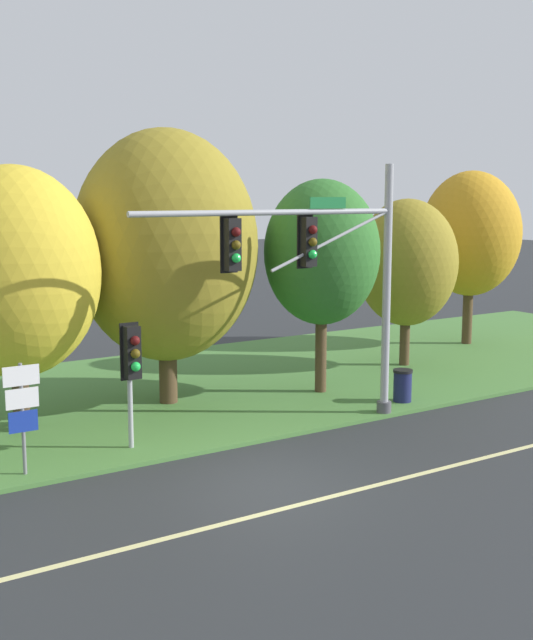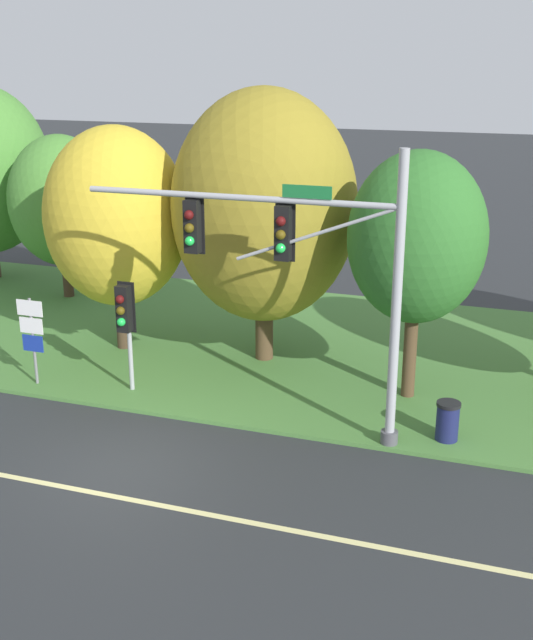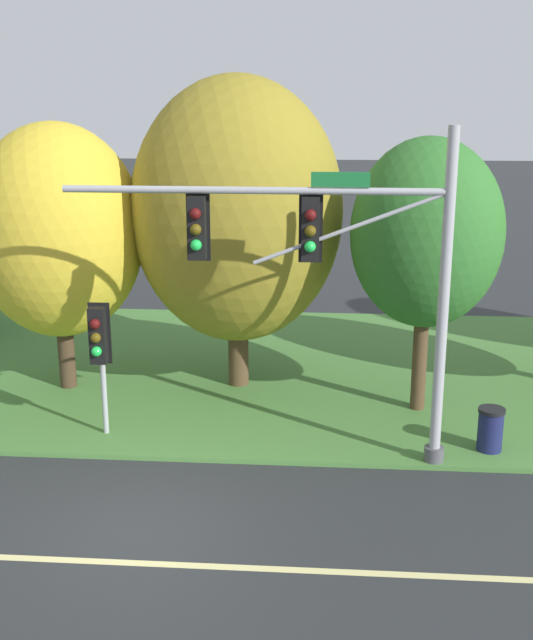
{
  "view_description": "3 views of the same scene",
  "coord_description": "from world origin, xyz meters",
  "views": [
    {
      "loc": [
        -8.74,
        -13.32,
        5.95
      ],
      "look_at": [
        2.05,
        3.39,
        2.86
      ],
      "focal_mm": 45.0,
      "sensor_mm": 36.0,
      "label": 1
    },
    {
      "loc": [
        8.13,
        -13.78,
        8.63
      ],
      "look_at": [
        2.27,
        3.44,
        2.52
      ],
      "focal_mm": 45.0,
      "sensor_mm": 36.0,
      "label": 2
    },
    {
      "loc": [
        3.2,
        -12.39,
        7.33
      ],
      "look_at": [
        2.02,
        3.03,
        2.93
      ],
      "focal_mm": 45.0,
      "sensor_mm": 36.0,
      "label": 3
    }
  ],
  "objects": [
    {
      "name": "lane_stripe",
      "position": [
        0.0,
        -1.2,
        0.0
      ],
      "size": [
        36.0,
        0.16,
        0.01
      ],
      "primitive_type": "cube",
      "color": "beige",
      "rests_on": "ground"
    },
    {
      "name": "traffic_signal_mast",
      "position": [
        3.39,
        2.76,
        4.21
      ],
      "size": [
        7.54,
        0.49,
        6.67
      ],
      "color": "#9EA0A5",
      "rests_on": "grass_verge"
    },
    {
      "name": "tree_behind_signpost",
      "position": [
        -3.31,
        6.43,
        4.09
      ],
      "size": [
        4.17,
        4.17,
        6.61
      ],
      "color": "#423021",
      "rests_on": "grass_verge"
    },
    {
      "name": "ground_plane",
      "position": [
        0.0,
        0.0,
        0.0
      ],
      "size": [
        160.0,
        160.0,
        0.0
      ],
      "primitive_type": "plane",
      "color": "#282B2D"
    },
    {
      "name": "grass_verge",
      "position": [
        0.0,
        8.25,
        0.05
      ],
      "size": [
        48.0,
        11.5,
        0.1
      ],
      "primitive_type": "cube",
      "color": "#477A38",
      "rests_on": "ground"
    },
    {
      "name": "tree_mid_verge",
      "position": [
        1.01,
        6.94,
        4.56
      ],
      "size": [
        5.15,
        5.15,
        7.69
      ],
      "color": "#4C3823",
      "rests_on": "grass_verge"
    },
    {
      "name": "tree_tall_centre",
      "position": [
        5.42,
        5.6,
        4.28
      ],
      "size": [
        3.43,
        3.43,
        6.34
      ],
      "color": "#4C3823",
      "rests_on": "grass_verge"
    },
    {
      "name": "pedestrian_signal_near_kerb",
      "position": [
        -1.57,
        3.47,
        2.24
      ],
      "size": [
        0.46,
        0.55,
        2.98
      ],
      "color": "#9EA0A5",
      "rests_on": "grass_verge"
    },
    {
      "name": "trash_bin",
      "position": [
        6.69,
        3.37,
        0.57
      ],
      "size": [
        0.56,
        0.56,
        0.93
      ],
      "color": "#191E4C",
      "rests_on": "grass_verge"
    }
  ]
}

